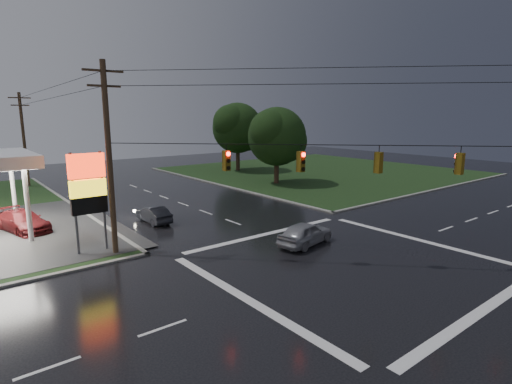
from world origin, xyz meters
TOP-DOWN VIEW (x-y plane):
  - ground at (0.00, 0.00)m, footprint 120.00×120.00m
  - grass_ne at (26.00, 26.00)m, footprint 36.00×36.00m
  - pylon_sign at (-10.50, 10.50)m, footprint 2.00×0.35m
  - utility_pole_nw at (-9.50, 9.50)m, footprint 2.20×0.32m
  - utility_pole_n at (-9.50, 38.00)m, footprint 2.20×0.32m
  - traffic_signals at (0.02, -0.02)m, footprint 26.87×26.87m
  - tree_ne_near at (14.14, 21.99)m, footprint 7.99×6.80m
  - tree_ne_far at (17.15, 33.99)m, footprint 8.46×7.20m
  - car_north at (-4.81, 14.67)m, footprint 1.44×3.85m
  - car_crossing at (0.49, 3.78)m, footprint 4.56×2.55m
  - car_pump at (-13.00, 18.11)m, footprint 3.38×5.46m

SIDE VIEW (x-z plane):
  - ground at x=0.00m, z-range 0.00..0.00m
  - grass_ne at x=26.00m, z-range 0.00..0.08m
  - car_north at x=-4.81m, z-range 0.00..1.26m
  - car_crossing at x=0.49m, z-range 0.00..1.46m
  - car_pump at x=-13.00m, z-range 0.00..1.48m
  - pylon_sign at x=-10.50m, z-range 1.01..7.01m
  - utility_pole_n at x=-9.50m, z-range 0.22..10.72m
  - tree_ne_near at x=14.14m, z-range 1.07..10.05m
  - utility_pole_nw at x=-9.50m, z-range 0.22..11.22m
  - tree_ne_far at x=17.15m, z-range 1.28..11.08m
  - traffic_signals at x=0.02m, z-range 5.75..7.22m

